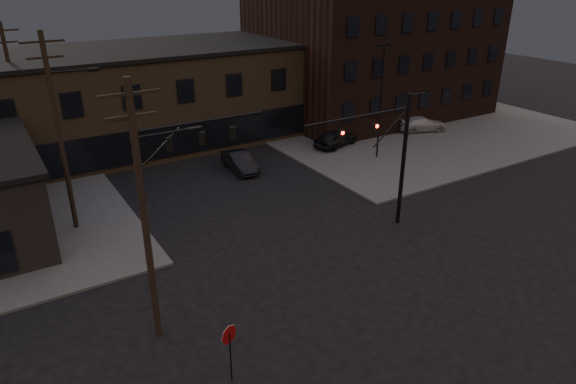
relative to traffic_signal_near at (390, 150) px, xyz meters
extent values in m
plane|color=black|center=(-5.36, -4.50, -4.93)|extent=(140.00, 140.00, 0.00)
cube|color=#474744|center=(16.64, 17.50, -4.86)|extent=(30.00, 30.00, 0.15)
cube|color=brown|center=(-5.36, 23.50, -0.93)|extent=(40.00, 12.00, 8.00)
cube|color=black|center=(16.64, 21.50, 2.07)|extent=(22.00, 16.00, 14.00)
cylinder|color=black|center=(1.14, 0.00, -0.93)|extent=(0.24, 0.24, 8.00)
cylinder|color=black|center=(-2.36, 0.00, 2.27)|extent=(7.00, 0.14, 0.14)
cube|color=#FF140C|center=(-1.19, 0.00, 1.37)|extent=(0.28, 0.22, 0.70)
cube|color=#FF140C|center=(-3.52, 0.00, 1.37)|extent=(0.28, 0.22, 0.70)
cylinder|color=black|center=(-13.36, 3.50, -0.93)|extent=(0.24, 0.24, 8.00)
cylinder|color=black|center=(-9.86, 3.50, 2.27)|extent=(7.00, 0.14, 0.14)
cube|color=black|center=(-11.61, 3.50, 1.37)|extent=(0.28, 0.22, 0.70)
cube|color=black|center=(-9.86, 3.50, 1.37)|extent=(0.28, 0.22, 0.70)
cube|color=black|center=(-8.11, 3.50, 1.37)|extent=(0.28, 0.22, 0.70)
cylinder|color=black|center=(-13.36, -6.50, -3.83)|extent=(0.06, 0.06, 2.20)
cylinder|color=maroon|center=(-13.36, -6.48, -2.83)|extent=(0.72, 0.33, 0.76)
cylinder|color=black|center=(-14.86, -2.50, 0.57)|extent=(0.28, 0.28, 11.00)
cube|color=black|center=(-14.86, -2.50, 5.47)|extent=(2.20, 0.12, 0.12)
cube|color=black|center=(-14.86, -2.50, 4.67)|extent=(1.80, 0.12, 0.12)
cube|color=black|center=(-12.56, -2.50, 3.82)|extent=(0.60, 0.25, 0.18)
cylinder|color=black|center=(-15.86, 9.50, 0.82)|extent=(0.28, 0.28, 11.50)
cube|color=black|center=(-15.86, 9.50, 5.97)|extent=(2.20, 0.12, 0.12)
cube|color=black|center=(-15.86, 9.50, 5.17)|extent=(1.80, 0.12, 0.12)
cube|color=black|center=(-13.56, 9.50, 4.32)|extent=(0.60, 0.25, 0.18)
cylinder|color=black|center=(-16.86, 21.50, 0.57)|extent=(0.28, 0.28, 11.00)
cube|color=black|center=(-16.86, 21.50, 5.47)|extent=(2.20, 0.12, 0.12)
cube|color=black|center=(-16.86, 21.50, 4.67)|extent=(1.80, 0.12, 0.12)
cylinder|color=black|center=(7.64, 9.50, -0.43)|extent=(0.14, 0.14, 9.00)
cube|color=black|center=(7.14, 9.50, 4.12)|extent=(0.50, 0.28, 0.18)
cube|color=black|center=(8.14, 9.50, 4.12)|extent=(0.50, 0.28, 0.18)
cylinder|color=black|center=(13.64, 14.50, -0.43)|extent=(0.14, 0.14, 9.00)
cube|color=black|center=(13.14, 14.50, 4.12)|extent=(0.50, 0.28, 0.18)
cube|color=black|center=(14.14, 14.50, 4.12)|extent=(0.50, 0.28, 0.18)
imported|color=black|center=(6.40, 13.46, -4.01)|extent=(4.83, 3.00, 1.54)
imported|color=#ABABAD|center=(16.02, 12.82, -4.11)|extent=(5.00, 3.32, 1.35)
imported|color=black|center=(-3.14, 13.01, -4.22)|extent=(1.83, 4.44, 1.43)
camera|label=1|loc=(-19.44, -20.41, 9.52)|focal=32.00mm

